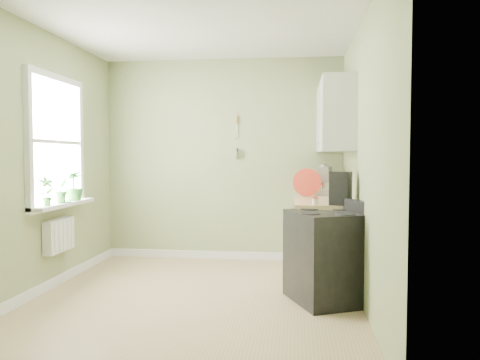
# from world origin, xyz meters

# --- Properties ---
(floor) EXTENTS (3.20, 3.60, 0.02)m
(floor) POSITION_xyz_m (0.00, 0.00, -0.01)
(floor) COLOR tan
(floor) RESTS_ON ground
(ceiling) EXTENTS (3.20, 3.60, 0.02)m
(ceiling) POSITION_xyz_m (0.00, 0.00, 2.71)
(ceiling) COLOR white
(ceiling) RESTS_ON wall_back
(wall_back) EXTENTS (3.20, 0.02, 2.70)m
(wall_back) POSITION_xyz_m (0.00, 1.81, 1.35)
(wall_back) COLOR #929D6B
(wall_back) RESTS_ON floor
(wall_left) EXTENTS (0.02, 3.60, 2.70)m
(wall_left) POSITION_xyz_m (-1.61, 0.00, 1.35)
(wall_left) COLOR #929D6B
(wall_left) RESTS_ON floor
(wall_right) EXTENTS (0.02, 3.60, 2.70)m
(wall_right) POSITION_xyz_m (1.61, 0.00, 1.35)
(wall_right) COLOR #929D6B
(wall_right) RESTS_ON floor
(base_cabinets) EXTENTS (0.60, 1.60, 0.87)m
(base_cabinets) POSITION_xyz_m (1.30, 1.00, 0.43)
(base_cabinets) COLOR silver
(base_cabinets) RESTS_ON floor
(countertop) EXTENTS (0.64, 1.60, 0.04)m
(countertop) POSITION_xyz_m (1.29, 1.00, 0.89)
(countertop) COLOR tan
(countertop) RESTS_ON base_cabinets
(upper_cabinets) EXTENTS (0.35, 1.40, 0.80)m
(upper_cabinets) POSITION_xyz_m (1.43, 1.10, 1.85)
(upper_cabinets) COLOR silver
(upper_cabinets) RESTS_ON wall_right
(window) EXTENTS (0.06, 1.14, 1.44)m
(window) POSITION_xyz_m (-1.58, 0.30, 1.55)
(window) COLOR white
(window) RESTS_ON wall_left
(window_sill) EXTENTS (0.18, 1.14, 0.04)m
(window_sill) POSITION_xyz_m (-1.51, 0.30, 0.88)
(window_sill) COLOR white
(window_sill) RESTS_ON wall_left
(radiator) EXTENTS (0.12, 0.50, 0.35)m
(radiator) POSITION_xyz_m (-1.54, 0.25, 0.55)
(radiator) COLOR white
(radiator) RESTS_ON wall_left
(wall_utensils) EXTENTS (0.02, 0.14, 0.58)m
(wall_utensils) POSITION_xyz_m (0.20, 1.78, 1.56)
(wall_utensils) COLOR tan
(wall_utensils) RESTS_ON wall_back
(stove) EXTENTS (0.88, 0.89, 0.99)m
(stove) POSITION_xyz_m (1.28, 0.05, 0.44)
(stove) COLOR black
(stove) RESTS_ON floor
(stand_mixer) EXTENTS (0.26, 0.35, 0.39)m
(stand_mixer) POSITION_xyz_m (1.35, 1.50, 1.08)
(stand_mixer) COLOR #B2B2B7
(stand_mixer) RESTS_ON countertop
(kettle) EXTENTS (0.17, 0.10, 0.17)m
(kettle) POSITION_xyz_m (1.05, 1.72, 1.00)
(kettle) COLOR silver
(kettle) RESTS_ON countertop
(coffee_maker) EXTENTS (0.25, 0.26, 0.33)m
(coffee_maker) POSITION_xyz_m (1.43, 0.30, 1.07)
(coffee_maker) COLOR black
(coffee_maker) RESTS_ON countertop
(red_tray) EXTENTS (0.34, 0.07, 0.34)m
(red_tray) POSITION_xyz_m (1.12, 1.28, 1.08)
(red_tray) COLOR red
(red_tray) RESTS_ON countertop
(jar) EXTENTS (0.07, 0.07, 0.07)m
(jar) POSITION_xyz_m (1.18, 0.30, 0.95)
(jar) COLOR beige
(jar) RESTS_ON countertop
(plant_a) EXTENTS (0.18, 0.19, 0.30)m
(plant_a) POSITION_xyz_m (-1.50, -0.06, 1.05)
(plant_a) COLOR #2A6A23
(plant_a) RESTS_ON window_sill
(plant_b) EXTENTS (0.15, 0.17, 0.28)m
(plant_b) POSITION_xyz_m (-1.50, 0.25, 1.04)
(plant_b) COLOR #2A6A23
(plant_b) RESTS_ON window_sill
(plant_c) EXTENTS (0.24, 0.24, 0.33)m
(plant_c) POSITION_xyz_m (-1.50, 0.54, 1.06)
(plant_c) COLOR #2A6A23
(plant_c) RESTS_ON window_sill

